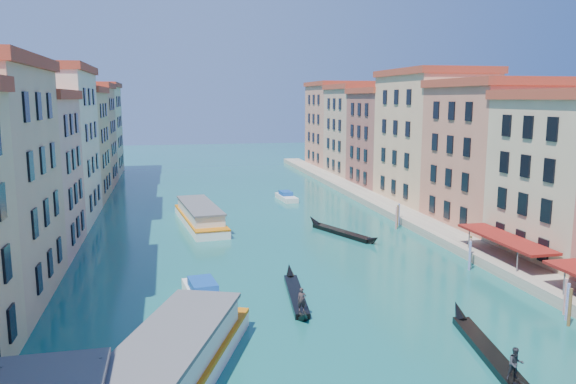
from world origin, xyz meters
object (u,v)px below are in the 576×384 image
gondola_fore (296,293)px  gondola_right (488,348)px  vaporetto_far (200,215)px  vaporetto_near (163,374)px

gondola_fore → gondola_right: size_ratio=0.95×
vaporetto_far → gondola_right: size_ratio=1.41×
gondola_fore → gondola_right: (9.84, -13.10, 0.09)m
vaporetto_near → gondola_right: bearing=23.7°
gondola_fore → vaporetto_far: bearing=108.4°
vaporetto_near → gondola_fore: size_ratio=1.71×
vaporetto_near → gondola_right: size_ratio=1.63×
vaporetto_near → gondola_fore: bearing=73.5°
vaporetto_far → gondola_fore: (6.20, -29.98, -0.81)m
vaporetto_far → vaporetto_near: bearing=-102.6°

